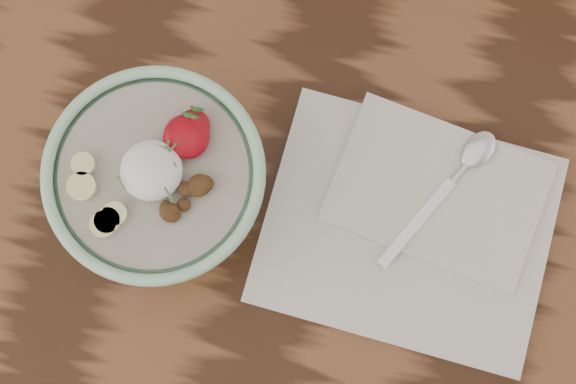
# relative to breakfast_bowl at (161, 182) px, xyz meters

# --- Properties ---
(table) EXTENTS (1.60, 0.90, 0.75)m
(table) POSITION_rel_breakfast_bowl_xyz_m (-0.09, -0.07, -0.16)
(table) COLOR #32190C
(table) RESTS_ON ground
(breakfast_bowl) EXTENTS (0.21, 0.21, 0.14)m
(breakfast_bowl) POSITION_rel_breakfast_bowl_xyz_m (0.00, 0.00, 0.00)
(breakfast_bowl) COLOR #A2DAB1
(breakfast_bowl) RESTS_ON table
(napkin) EXTENTS (0.30, 0.25, 0.02)m
(napkin) POSITION_rel_breakfast_bowl_xyz_m (0.25, 0.03, -0.06)
(napkin) COLOR silver
(napkin) RESTS_ON table
(spoon) EXTENTS (0.10, 0.17, 0.01)m
(spoon) POSITION_rel_breakfast_bowl_xyz_m (0.29, 0.09, -0.05)
(spoon) COLOR silver
(spoon) RESTS_ON napkin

